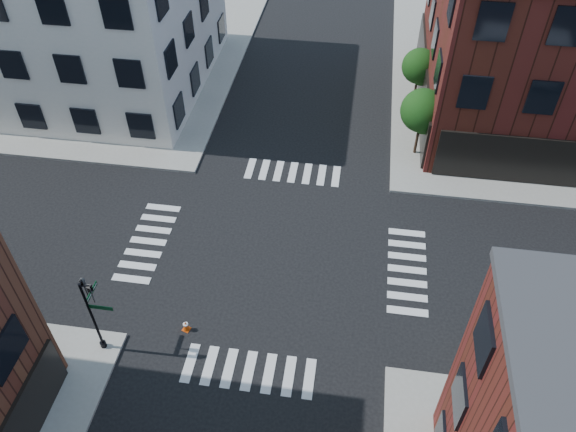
# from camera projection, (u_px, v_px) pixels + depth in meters

# --- Properties ---
(ground) EXTENTS (120.00, 120.00, 0.00)m
(ground) POSITION_uv_depth(u_px,v_px,m) (275.00, 255.00, 29.92)
(ground) COLOR black
(ground) RESTS_ON ground
(sidewalk_nw) EXTENTS (30.00, 30.00, 0.15)m
(sidewalk_nw) POSITION_uv_depth(u_px,v_px,m) (68.00, 43.00, 47.04)
(sidewalk_nw) COLOR gray
(sidewalk_nw) RESTS_ON ground
(building_nw) EXTENTS (22.00, 16.00, 11.00)m
(building_nw) POSITION_uv_depth(u_px,v_px,m) (44.00, 7.00, 39.50)
(building_nw) COLOR silver
(building_nw) RESTS_ON ground
(tree_near) EXTENTS (2.69, 2.69, 4.49)m
(tree_near) POSITION_uv_depth(u_px,v_px,m) (423.00, 113.00, 34.05)
(tree_near) COLOR black
(tree_near) RESTS_ON ground
(tree_far) EXTENTS (2.43, 2.43, 4.07)m
(tree_far) POSITION_uv_depth(u_px,v_px,m) (420.00, 68.00, 38.52)
(tree_far) COLOR black
(tree_far) RESTS_ON ground
(signal_pole) EXTENTS (1.29, 1.24, 4.60)m
(signal_pole) POSITION_uv_depth(u_px,v_px,m) (92.00, 308.00, 23.89)
(signal_pole) COLOR black
(signal_pole) RESTS_ON ground
(traffic_cone) EXTENTS (0.43, 0.43, 0.63)m
(traffic_cone) POSITION_uv_depth(u_px,v_px,m) (186.00, 326.00, 26.31)
(traffic_cone) COLOR #D34409
(traffic_cone) RESTS_ON ground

